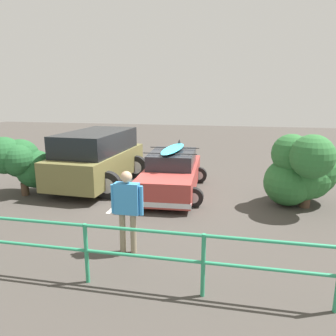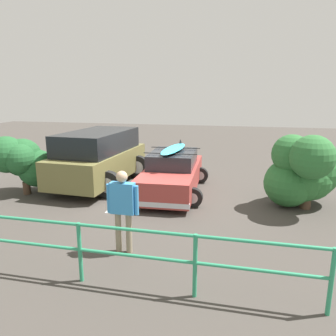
{
  "view_description": "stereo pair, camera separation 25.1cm",
  "coord_description": "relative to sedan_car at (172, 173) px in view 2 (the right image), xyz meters",
  "views": [
    {
      "loc": [
        -2.31,
        9.73,
        3.23
      ],
      "look_at": [
        -0.43,
        0.23,
        0.95
      ],
      "focal_mm": 35.0,
      "sensor_mm": 36.0,
      "label": 1
    },
    {
      "loc": [
        -2.56,
        9.68,
        3.23
      ],
      "look_at": [
        -0.43,
        0.23,
        0.95
      ],
      "focal_mm": 35.0,
      "sensor_mm": 36.0,
      "label": 2
    }
  ],
  "objects": [
    {
      "name": "sedan_car",
      "position": [
        0.0,
        0.0,
        0.0
      ],
      "size": [
        2.31,
        4.23,
        1.6
      ],
      "color": "#9E3833",
      "rests_on": "ground"
    },
    {
      "name": "suv_car",
      "position": [
        2.68,
        -0.28,
        0.36
      ],
      "size": [
        2.92,
        4.49,
        1.9
      ],
      "color": "brown",
      "rests_on": "ground"
    },
    {
      "name": "bush_near_right",
      "position": [
        4.64,
        1.15,
        0.45
      ],
      "size": [
        1.94,
        1.61,
        1.87
      ],
      "color": "#4C3828",
      "rests_on": "ground"
    },
    {
      "name": "ground_plane",
      "position": [
        0.43,
        0.41,
        -0.64
      ],
      "size": [
        44.0,
        44.0,
        0.02
      ],
      "primitive_type": "cube",
      "color": "#423D38",
      "rests_on": "ground"
    },
    {
      "name": "parking_stripe",
      "position": [
        1.34,
        0.04,
        -0.62
      ],
      "size": [
        0.12,
        4.49,
        0.0
      ],
      "primitive_type": "cube",
      "rotation": [
        0.0,
        0.0,
        1.57
      ],
      "color": "silver",
      "rests_on": "ground"
    },
    {
      "name": "person_bystander",
      "position": [
        0.11,
        4.26,
        0.4
      ],
      "size": [
        0.67,
        0.23,
        1.72
      ],
      "color": "gray",
      "rests_on": "ground"
    },
    {
      "name": "bush_near_left",
      "position": [
        -3.86,
        0.52,
        0.39
      ],
      "size": [
        2.13,
        2.46,
        2.16
      ],
      "color": "#4C3828",
      "rests_on": "ground"
    },
    {
      "name": "railing_fence",
      "position": [
        1.46,
        5.42,
        0.1
      ],
      "size": [
        9.99,
        0.13,
        1.08
      ],
      "color": "#2D9366",
      "rests_on": "ground"
    }
  ]
}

